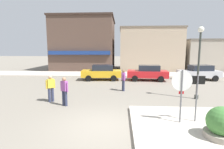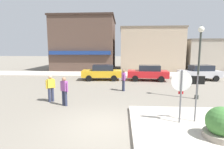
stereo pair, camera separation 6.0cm
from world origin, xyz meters
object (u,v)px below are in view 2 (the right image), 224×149
(stop_sign, at_px, (181,90))
(parked_car_second, at_px, (148,73))
(lamp_post, at_px, (200,52))
(pedestrian_crossing_near, at_px, (51,87))
(pedestrian_kerb_side, at_px, (64,90))
(parked_car_third, at_px, (200,72))
(planter, at_px, (221,126))
(one_way_sign, at_px, (196,94))
(parked_car_nearest, at_px, (102,72))
(pedestrian_crossing_far, at_px, (123,80))

(stop_sign, bearing_deg, parked_car_second, 88.49)
(lamp_post, relative_size, pedestrian_crossing_near, 2.82)
(stop_sign, height_order, pedestrian_kerb_side, stop_sign)
(parked_car_third, relative_size, pedestrian_kerb_side, 2.59)
(stop_sign, height_order, planter, stop_sign)
(pedestrian_kerb_side, bearing_deg, parked_car_second, 55.42)
(planter, relative_size, lamp_post, 0.27)
(stop_sign, relative_size, planter, 1.88)
(one_way_sign, xyz_separation_m, planter, (0.29, -1.37, -0.77))
(parked_car_second, relative_size, pedestrian_crossing_near, 2.56)
(pedestrian_crossing_near, bearing_deg, parked_car_second, 48.34)
(one_way_sign, relative_size, planter, 1.71)
(planter, distance_m, parked_car_nearest, 13.19)
(parked_car_nearest, distance_m, pedestrian_crossing_near, 8.11)
(lamp_post, bearing_deg, parked_car_nearest, 135.35)
(lamp_post, height_order, parked_car_nearest, lamp_post)
(pedestrian_crossing_far, bearing_deg, parked_car_nearest, 114.58)
(one_way_sign, bearing_deg, pedestrian_crossing_far, 116.13)
(planter, height_order, pedestrian_crossing_near, pedestrian_crossing_near)
(one_way_sign, xyz_separation_m, parked_car_nearest, (-5.08, 10.68, -0.52))
(one_way_sign, xyz_separation_m, pedestrian_crossing_near, (-7.26, 2.87, -0.46))
(pedestrian_crossing_near, bearing_deg, parked_car_third, 34.03)
(parked_car_second, bearing_deg, one_way_sign, -87.92)
(parked_car_nearest, height_order, parked_car_second, same)
(one_way_sign, distance_m, pedestrian_kerb_side, 6.58)
(one_way_sign, xyz_separation_m, lamp_post, (1.71, 3.97, 1.63))
(parked_car_nearest, bearing_deg, pedestrian_crossing_near, -105.62)
(lamp_post, xyz_separation_m, parked_car_nearest, (-6.79, 6.71, -2.15))
(lamp_post, bearing_deg, parked_car_second, 107.55)
(parked_car_third, bearing_deg, pedestrian_kerb_side, -141.23)
(stop_sign, height_order, lamp_post, lamp_post)
(parked_car_second, height_order, pedestrian_crossing_near, pedestrian_crossing_near)
(planter, bearing_deg, pedestrian_kerb_side, 151.42)
(stop_sign, distance_m, parked_car_nearest, 11.71)
(lamp_post, height_order, parked_car_second, lamp_post)
(stop_sign, bearing_deg, parked_car_nearest, 112.18)
(parked_car_nearest, xyz_separation_m, parked_car_second, (4.70, -0.08, 0.00))
(parked_car_third, bearing_deg, stop_sign, -116.41)
(parked_car_second, bearing_deg, planter, -86.75)
(planter, distance_m, lamp_post, 6.02)
(parked_car_second, xyz_separation_m, pedestrian_crossing_near, (-6.88, -7.73, 0.06))
(lamp_post, bearing_deg, one_way_sign, -113.34)
(stop_sign, distance_m, planter, 1.83)
(parked_car_second, height_order, parked_car_third, same)
(parked_car_nearest, height_order, pedestrian_crossing_near, pedestrian_crossing_near)
(parked_car_nearest, distance_m, pedestrian_crossing_far, 5.22)
(parked_car_third, distance_m, pedestrian_crossing_near, 14.69)
(one_way_sign, distance_m, pedestrian_crossing_far, 6.62)
(planter, distance_m, parked_car_third, 13.29)
(lamp_post, relative_size, parked_car_nearest, 1.10)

